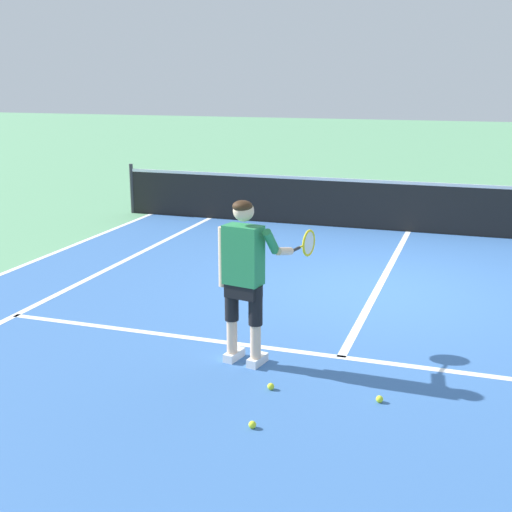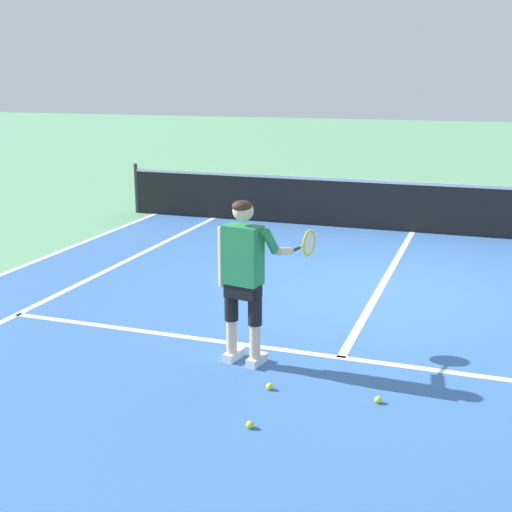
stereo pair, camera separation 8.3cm
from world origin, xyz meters
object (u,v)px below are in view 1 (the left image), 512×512
(tennis_ball_by_baseline, at_px, (380,399))
(tennis_ball_mid_court, at_px, (252,425))
(tennis_player, at_px, (245,271))
(tennis_ball_near_feet, at_px, (271,386))

(tennis_ball_by_baseline, height_order, tennis_ball_mid_court, same)
(tennis_player, relative_size, tennis_ball_mid_court, 25.95)
(tennis_player, xyz_separation_m, tennis_ball_mid_court, (0.51, -1.28, -0.96))
(tennis_ball_by_baseline, xyz_separation_m, tennis_ball_mid_court, (-0.95, -0.81, 0.00))
(tennis_player, distance_m, tennis_ball_mid_court, 1.68)
(tennis_player, height_order, tennis_ball_near_feet, tennis_player)
(tennis_ball_near_feet, bearing_deg, tennis_ball_mid_court, -84.61)
(tennis_player, xyz_separation_m, tennis_ball_near_feet, (0.44, -0.53, -0.96))
(tennis_ball_by_baseline, bearing_deg, tennis_ball_near_feet, -176.38)
(tennis_player, relative_size, tennis_ball_by_baseline, 25.95)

